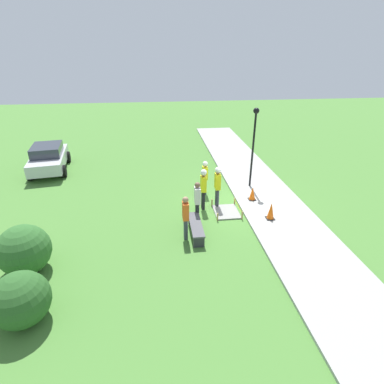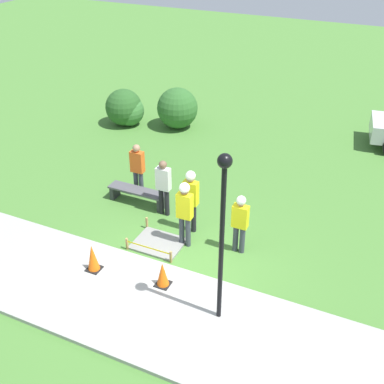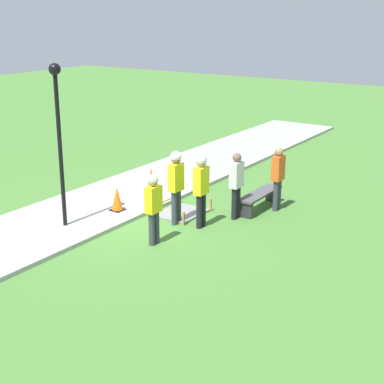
% 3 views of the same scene
% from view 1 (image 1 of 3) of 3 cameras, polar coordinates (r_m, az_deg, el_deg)
% --- Properties ---
extents(ground_plane, '(60.00, 60.00, 0.00)m').
position_cam_1_polar(ground_plane, '(14.06, 8.51, -1.89)').
color(ground_plane, '#477A33').
extents(sidewalk, '(28.00, 2.96, 0.10)m').
position_cam_1_polar(sidewalk, '(14.48, 14.18, -1.36)').
color(sidewalk, '#9E9E99').
rests_on(sidewalk, ground_plane).
extents(wet_concrete_patch, '(1.32, 1.09, 0.35)m').
position_cam_1_polar(wet_concrete_patch, '(13.11, 6.56, -3.74)').
color(wet_concrete_patch, gray).
rests_on(wet_concrete_patch, ground_plane).
extents(traffic_cone_near_patch, '(0.34, 0.34, 0.72)m').
position_cam_1_polar(traffic_cone_near_patch, '(12.64, 14.80, -3.51)').
color(traffic_cone_near_patch, black).
rests_on(traffic_cone_near_patch, sidewalk).
extents(traffic_cone_far_patch, '(0.34, 0.34, 0.64)m').
position_cam_1_polar(traffic_cone_far_patch, '(14.06, 11.44, -0.26)').
color(traffic_cone_far_patch, black).
rests_on(traffic_cone_far_patch, sidewalk).
extents(park_bench, '(1.81, 0.44, 0.47)m').
position_cam_1_polar(park_bench, '(11.42, 0.75, -6.63)').
color(park_bench, '#2D2D33').
rests_on(park_bench, ground_plane).
extents(worker_supervisor, '(0.40, 0.27, 1.88)m').
position_cam_1_polar(worker_supervisor, '(13.11, 4.89, 1.71)').
color(worker_supervisor, '#383D47').
rests_on(worker_supervisor, ground_plane).
extents(worker_assistant, '(0.40, 0.24, 1.67)m').
position_cam_1_polar(worker_assistant, '(14.35, 2.49, 3.27)').
color(worker_assistant, '#383D47').
rests_on(worker_assistant, ground_plane).
extents(worker_trainee, '(0.40, 0.27, 1.85)m').
position_cam_1_polar(worker_trainee, '(12.88, 2.18, 1.25)').
color(worker_trainee, black).
rests_on(worker_trainee, ground_plane).
extents(bystander_in_orange_shirt, '(0.40, 0.23, 1.72)m').
position_cam_1_polar(bystander_in_orange_shirt, '(10.88, -1.24, -4.45)').
color(bystander_in_orange_shirt, '#383D47').
rests_on(bystander_in_orange_shirt, ground_plane).
extents(bystander_in_gray_shirt, '(0.40, 0.23, 1.73)m').
position_cam_1_polar(bystander_in_gray_shirt, '(11.97, 1.01, -1.44)').
color(bystander_in_gray_shirt, black).
rests_on(bystander_in_gray_shirt, ground_plane).
extents(lamppost_near, '(0.28, 0.28, 3.90)m').
position_cam_1_polar(lamppost_near, '(14.78, 11.72, 10.29)').
color(lamppost_near, black).
rests_on(lamppost_near, sidewalk).
extents(parked_car_silver, '(4.25, 2.43, 1.51)m').
position_cam_1_polar(parked_car_silver, '(19.18, -25.66, 5.92)').
color(parked_car_silver, '#BCBCC1').
rests_on(parked_car_silver, ground_plane).
extents(shrub_rounded_near, '(1.60, 1.60, 1.60)m').
position_cam_1_polar(shrub_rounded_near, '(10.77, -29.35, -9.60)').
color(shrub_rounded_near, '#2D6028').
rests_on(shrub_rounded_near, ground_plane).
extents(shrub_rounded_mid, '(1.22, 1.22, 1.22)m').
position_cam_1_polar(shrub_rounded_mid, '(9.30, -29.48, -17.09)').
color(shrub_rounded_mid, '#387033').
rests_on(shrub_rounded_mid, ground_plane).
extents(shrub_rounded_far, '(1.46, 1.46, 1.46)m').
position_cam_1_polar(shrub_rounded_far, '(9.07, -29.85, -17.37)').
color(shrub_rounded_far, '#285623').
rests_on(shrub_rounded_far, ground_plane).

